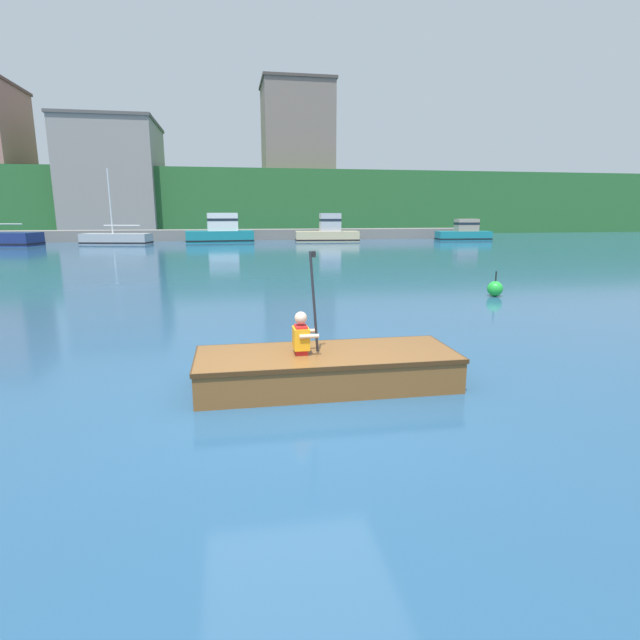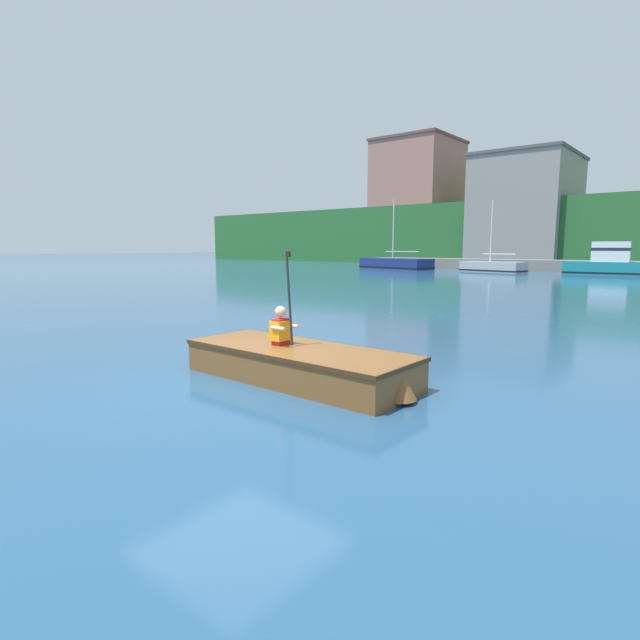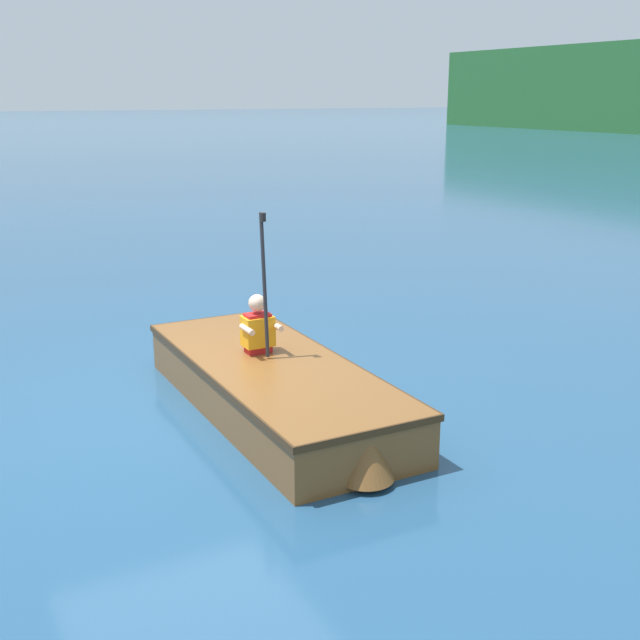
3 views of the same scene
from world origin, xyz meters
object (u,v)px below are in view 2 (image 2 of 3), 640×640
Objects in this scene: moored_boat_dock_east_inner at (607,263)px; person_paddler at (281,327)px; rowboat_foreground at (301,362)px; moored_boat_dock_west_end at (395,264)px; moored_boat_dock_west_inner at (492,267)px.

person_paddler is (1.50, -34.73, -0.10)m from moored_boat_dock_east_inner.
rowboat_foreground is at bearing -0.45° from person_paddler.
moored_boat_dock_west_inner is (8.76, -0.02, -0.06)m from moored_boat_dock_west_end.
rowboat_foreground is (9.62, -33.61, -0.12)m from moored_boat_dock_west_inner.
moored_boat_dock_west_end is 1.35× the size of moored_boat_dock_east_inner.
moored_boat_dock_west_end is at bearing -176.18° from moored_boat_dock_east_inner.
moored_boat_dock_west_inner is 3.96× the size of person_paddler.
moored_boat_dock_west_end reaches higher than person_paddler.
moored_boat_dock_west_inner reaches higher than moored_boat_dock_east_inner.
moored_boat_dock_west_end is 8.76m from moored_boat_dock_west_inner.
person_paddler is (-0.40, 0.00, 0.48)m from rowboat_foreground.
rowboat_foreground is (1.90, -34.73, -0.59)m from moored_boat_dock_east_inner.
person_paddler is at bearing -74.66° from moored_boat_dock_west_inner.
moored_boat_dock_east_inner is at bearing 92.48° from person_paddler.
moored_boat_dock_east_inner is 3.92× the size of person_paddler.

